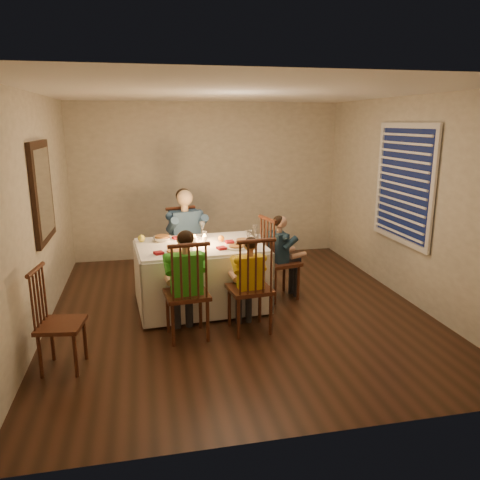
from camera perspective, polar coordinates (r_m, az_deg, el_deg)
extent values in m
plane|color=black|center=(5.93, -0.31, -8.39)|extent=(5.00, 5.00, 0.00)
cube|color=beige|center=(5.58, -23.65, 2.89)|extent=(0.02, 5.00, 2.60)
cube|color=beige|center=(6.40, 19.90, 4.56)|extent=(0.02, 5.00, 2.60)
cube|color=beige|center=(8.00, -3.93, 7.15)|extent=(4.50, 0.02, 2.60)
plane|color=white|center=(5.48, -0.35, 17.56)|extent=(5.00, 5.00, 0.00)
cube|color=white|center=(5.79, -4.91, -0.72)|extent=(1.60, 1.20, 0.04)
cube|color=white|center=(6.42, -5.82, -2.83)|extent=(1.55, 0.14, 0.75)
cube|color=white|center=(5.39, -3.64, -6.15)|extent=(1.55, 0.14, 0.75)
cube|color=white|center=(6.09, 2.29, -3.71)|extent=(0.11, 1.12, 0.75)
cube|color=white|center=(5.81, -12.31, -4.94)|extent=(0.11, 1.12, 0.75)
cylinder|color=silver|center=(6.10, -6.05, 0.33)|extent=(0.28, 0.28, 0.02)
cylinder|color=silver|center=(5.43, -7.99, -1.48)|extent=(0.28, 0.28, 0.02)
cylinder|color=silver|center=(5.58, -0.47, -0.91)|extent=(0.28, 0.28, 0.02)
cylinder|color=silver|center=(5.88, 0.43, -0.14)|extent=(0.28, 0.28, 0.02)
cylinder|color=white|center=(5.76, -5.54, -0.09)|extent=(0.06, 0.06, 0.10)
cylinder|color=white|center=(5.78, -4.33, 0.00)|extent=(0.06, 0.06, 0.10)
sphere|color=#FFE943|center=(6.00, -11.93, 0.20)|extent=(0.09, 0.09, 0.09)
sphere|color=orange|center=(5.89, -2.30, 0.18)|extent=(0.08, 0.08, 0.08)
imported|color=silver|center=(5.99, -9.46, 0.13)|extent=(0.27, 0.27, 0.06)
cube|color=black|center=(5.83, -22.99, 5.40)|extent=(0.05, 0.95, 1.15)
cube|color=white|center=(5.82, -22.72, 5.42)|extent=(0.01, 0.78, 0.98)
cube|color=#0D1434|center=(6.44, 19.44, 6.46)|extent=(0.01, 1.20, 1.40)
cube|color=white|center=(6.43, 19.32, 6.46)|extent=(0.03, 1.34, 1.54)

